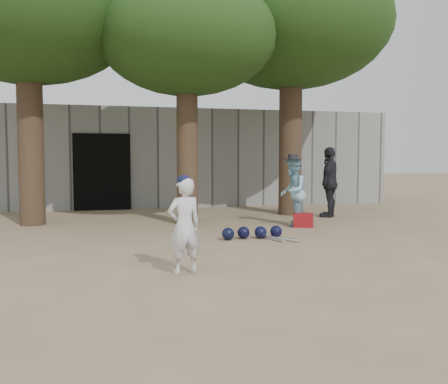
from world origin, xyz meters
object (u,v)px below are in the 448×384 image
object	(u,v)px
spectator_dark	(330,182)
red_bag	(303,220)
boy_player	(184,226)
spectator_blue	(293,192)

from	to	relation	value
spectator_dark	red_bag	distance (m)	2.20
red_bag	spectator_dark	bearing A→B (deg)	47.32
spectator_dark	red_bag	size ratio (longest dim) A/B	4.24
boy_player	red_bag	size ratio (longest dim) A/B	3.00
spectator_blue	spectator_dark	distance (m)	2.02
boy_player	spectator_dark	xyz separation A→B (m)	(4.72, 5.18, 0.26)
boy_player	red_bag	distance (m)	4.96
boy_player	spectator_dark	bearing A→B (deg)	-144.84
spectator_blue	spectator_dark	size ratio (longest dim) A/B	0.85
boy_player	spectator_dark	world-z (taller)	spectator_dark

